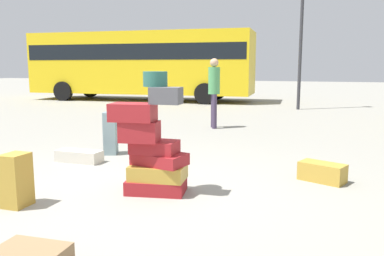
# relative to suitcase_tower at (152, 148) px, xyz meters

# --- Properties ---
(ground_plane) EXTENTS (80.00, 80.00, 0.00)m
(ground_plane) POSITION_rel_suitcase_tower_xyz_m (-0.20, -0.01, -0.58)
(ground_plane) COLOR gray
(suitcase_tower) EXTENTS (0.93, 0.62, 1.54)m
(suitcase_tower) POSITION_rel_suitcase_tower_xyz_m (0.00, 0.00, 0.00)
(suitcase_tower) COLOR maroon
(suitcase_tower) RESTS_ON ground
(suitcase_tan_left_side) EXTENTS (0.83, 0.65, 0.18)m
(suitcase_tan_left_side) POSITION_rel_suitcase_tower_xyz_m (-0.67, 1.64, -0.49)
(suitcase_tan_left_side) COLOR #B28C33
(suitcase_tan_left_side) RESTS_ON ground
(suitcase_tan_foreground_near) EXTENTS (0.25, 0.30, 0.62)m
(suitcase_tan_foreground_near) POSITION_rel_suitcase_tower_xyz_m (-1.28, -0.94, -0.27)
(suitcase_tan_foreground_near) COLOR #B28C33
(suitcase_tan_foreground_near) RESTS_ON ground
(suitcase_tan_white_trunk) EXTENTS (0.69, 0.52, 0.26)m
(suitcase_tan_white_trunk) POSITION_rel_suitcase_tower_xyz_m (2.04, 1.24, -0.45)
(suitcase_tan_white_trunk) COLOR #B28C33
(suitcase_tan_white_trunk) RESTS_ON ground
(suitcase_cream_foreground_far) EXTENTS (0.79, 0.32, 0.20)m
(suitcase_cream_foreground_far) POSITION_rel_suitcase_tower_xyz_m (-1.87, 1.12, -0.48)
(suitcase_cream_foreground_far) COLOR beige
(suitcase_cream_foreground_far) RESTS_ON ground
(suitcase_slate_right_side) EXTENTS (0.31, 0.35, 0.78)m
(suitcase_slate_right_side) POSITION_rel_suitcase_tower_xyz_m (-1.67, 1.83, -0.20)
(suitcase_slate_right_side) COLOR gray
(suitcase_slate_right_side) RESTS_ON ground
(person_bearded_onlooker) EXTENTS (0.30, 0.32, 1.80)m
(person_bearded_onlooker) POSITION_rel_suitcase_tower_xyz_m (-0.73, 5.45, 0.50)
(person_bearded_onlooker) COLOR #3F334C
(person_bearded_onlooker) RESTS_ON ground
(parked_bus) EXTENTS (10.68, 3.24, 3.15)m
(parked_bus) POSITION_rel_suitcase_tower_xyz_m (-6.37, 12.70, 1.25)
(parked_bus) COLOR yellow
(parked_bus) RESTS_ON ground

